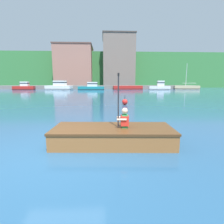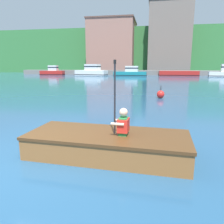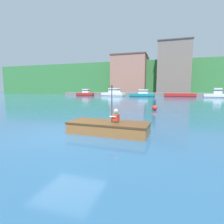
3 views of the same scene
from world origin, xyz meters
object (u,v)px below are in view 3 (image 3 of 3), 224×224
Objects in this scene: person_paddler at (116,116)px; channel_buoy at (155,108)px; moored_boat_dock_center_far at (180,95)px; moored_boat_dock_east_inner at (114,93)px; rowboat_foreground at (107,127)px; moored_boat_dock_west_end at (142,94)px; moored_boat_dock_center_near at (85,93)px; moored_boat_dock_west_inner at (217,95)px.

person_paddler is 8.74m from channel_buoy.
moored_boat_dock_center_far is at bearing 82.13° from person_paddler.
rowboat_foreground is (10.37, -36.17, -0.51)m from moored_boat_dock_east_inner.
moored_boat_dock_west_end is 35.51m from person_paddler.
moored_boat_dock_west_end is at bearing -2.82° from moored_boat_dock_center_near.
moored_boat_dock_east_inner is at bearing -176.92° from moored_boat_dock_center_far.
moored_boat_dock_center_near is 40.61m from person_paddler.
rowboat_foreground is 0.60m from person_paddler.
person_paddler is (-12.33, -35.16, 0.06)m from moored_boat_dock_west_inner.
moored_boat_dock_center_far is 15.89m from moored_boat_dock_east_inner.
moored_boat_dock_west_inner is at bearing 66.98° from channel_buoy.
person_paddler is at bearing -97.87° from moored_boat_dock_center_far.
channel_buoy is (1.44, 8.64, -0.05)m from rowboat_foreground.
channel_buoy is at bearing -54.39° from moored_boat_dock_center_near.
moored_boat_dock_center_near reaches higher than moored_boat_dock_west_end.
moored_boat_dock_east_inner is 37.63m from rowboat_foreground.
moored_boat_dock_west_inner reaches higher than rowboat_foreground.
moored_boat_dock_west_end is 3.96× the size of person_paddler.
moored_boat_dock_east_inner is at bearing 106.00° from rowboat_foreground.
person_paddler is at bearing -62.76° from moored_boat_dock_center_near.
moored_boat_dock_center_far is (-7.21, 1.88, -0.28)m from moored_boat_dock_west_inner.
moored_boat_dock_west_inner is 3.29× the size of person_paddler.
rowboat_foreground is (2.92, -35.33, -0.35)m from moored_boat_dock_west_end.
moored_boat_dock_west_end is at bearing 94.73° from rowboat_foreground.
moored_boat_dock_east_inner is 8.74× the size of channel_buoy.
person_paddler reaches higher than moored_boat_dock_west_end.
rowboat_foreground is (-5.49, -37.02, -0.14)m from moored_boat_dock_center_far.
moored_boat_dock_west_end is 7.49m from moored_boat_dock_east_inner.
moored_boat_dock_center_far is 4.65× the size of person_paddler.
moored_boat_dock_west_inner is at bearing 70.68° from person_paddler.
moored_boat_dock_center_far is (8.42, 1.69, -0.21)m from moored_boat_dock_west_end.
channel_buoy is (-4.06, -28.38, -0.19)m from moored_boat_dock_center_far.
moored_boat_dock_west_inner is 0.78× the size of moored_boat_dock_east_inner.
rowboat_foreground is at bearing -63.21° from moored_boat_dock_center_near.
moored_boat_dock_west_inner is (15.62, -0.19, 0.06)m from moored_boat_dock_west_end.
person_paddler reaches higher than moored_boat_dock_center_near.
moored_boat_dock_center_far is 37.40m from person_paddler.
moored_boat_dock_east_inner is (-23.07, 1.03, 0.09)m from moored_boat_dock_west_inner.
moored_boat_dock_center_near is 3.14× the size of person_paddler.
moored_boat_dock_east_inner is 1.79× the size of rowboat_foreground.
moored_boat_dock_west_end is 0.85× the size of moored_boat_dock_center_far.
rowboat_foreground is at bearing -109.87° from moored_boat_dock_west_inner.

